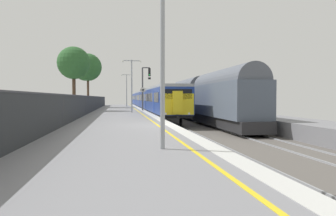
% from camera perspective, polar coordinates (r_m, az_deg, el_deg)
% --- Properties ---
extents(ground, '(17.40, 110.00, 1.21)m').
position_cam_1_polar(ground, '(18.44, 7.43, -4.82)').
color(ground, gray).
extents(commuter_train_at_platform, '(2.83, 59.73, 3.81)m').
position_cam_1_polar(commuter_train_at_platform, '(54.68, -3.90, 1.56)').
color(commuter_train_at_platform, navy).
rests_on(commuter_train_at_platform, ground).
extents(freight_train_adjacent_track, '(2.60, 26.85, 4.80)m').
position_cam_1_polar(freight_train_adjacent_track, '(33.10, 6.30, 2.00)').
color(freight_train_adjacent_track, '#232326').
rests_on(freight_train_adjacent_track, ground).
extents(signal_gantry, '(1.10, 0.24, 5.27)m').
position_cam_1_polar(signal_gantry, '(39.23, -4.20, 4.39)').
color(signal_gantry, '#47474C').
rests_on(signal_gantry, ground).
extents(speed_limit_sign, '(0.59, 0.08, 2.74)m').
position_cam_1_polar(speed_limit_sign, '(37.04, -4.49, 2.17)').
color(speed_limit_sign, '#59595B').
rests_on(speed_limit_sign, ground).
extents(platform_lamp_near, '(2.00, 0.20, 5.38)m').
position_cam_1_polar(platform_lamp_near, '(9.62, -0.99, 11.83)').
color(platform_lamp_near, '#93999E').
rests_on(platform_lamp_near, ground).
extents(platform_lamp_mid, '(2.00, 0.20, 5.47)m').
position_cam_1_polar(platform_lamp_mid, '(33.39, -6.50, 4.77)').
color(platform_lamp_mid, '#93999E').
rests_on(platform_lamp_mid, ground).
extents(platform_lamp_far, '(2.00, 0.20, 5.72)m').
position_cam_1_polar(platform_lamp_far, '(57.30, -7.41, 3.66)').
color(platform_lamp_far, '#93999E').
rests_on(platform_lamp_far, ground).
extents(platform_back_fence, '(0.07, 99.00, 1.73)m').
position_cam_1_polar(platform_back_fence, '(17.87, -18.34, -0.25)').
color(platform_back_fence, '#282B2D').
rests_on(platform_back_fence, ground).
extents(background_tree_left, '(3.84, 3.84, 7.57)m').
position_cam_1_polar(background_tree_left, '(39.57, -16.59, 7.58)').
color(background_tree_left, '#473323').
rests_on(background_tree_left, ground).
extents(background_tree_centre, '(4.38, 4.42, 8.62)m').
position_cam_1_polar(background_tree_centre, '(52.72, -14.27, 6.91)').
color(background_tree_centre, '#473323').
rests_on(background_tree_centre, ground).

